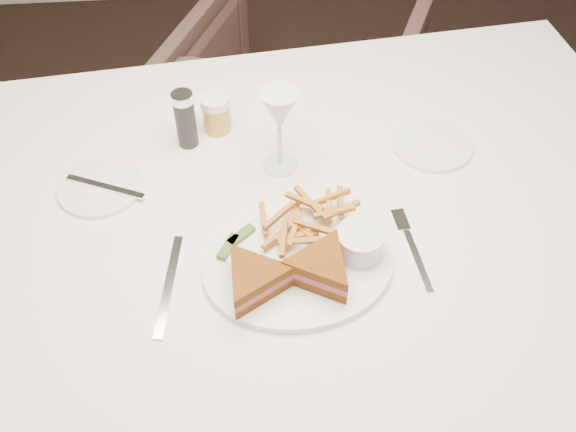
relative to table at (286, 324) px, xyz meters
The scene contains 3 objects.
table is the anchor object (origin of this frame).
chair_far 0.82m from the table, 83.35° to the left, with size 0.67×0.62×0.69m, color #4E362F.
table_setting 0.41m from the table, 91.46° to the right, with size 0.81×0.56×0.18m.
Camera 1 is at (-0.25, -0.37, 1.62)m, focal length 40.00 mm.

